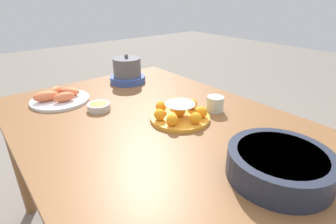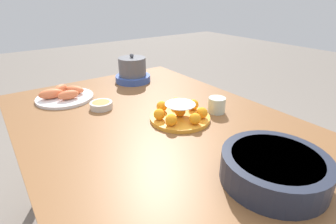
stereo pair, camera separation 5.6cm
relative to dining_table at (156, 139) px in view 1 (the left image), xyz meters
name	(u,v)px [view 1 (the left image)]	position (x,y,z in m)	size (l,w,h in m)	color
dining_table	(156,139)	(0.00, 0.00, 0.00)	(1.47, 1.04, 0.74)	brown
cake_plate	(180,113)	(0.04, 0.10, 0.11)	(0.26, 0.26, 0.08)	gold
serving_bowl	(279,164)	(0.51, 0.07, 0.13)	(0.30, 0.30, 0.08)	#232838
sauce_bowl	(99,106)	(-0.27, -0.13, 0.10)	(0.10, 0.10, 0.03)	beige
seafood_platter	(59,97)	(-0.49, -0.24, 0.10)	(0.28, 0.28, 0.06)	silver
cup_far	(215,104)	(0.08, 0.28, 0.12)	(0.08, 0.08, 0.07)	beige
warming_pot	(127,72)	(-0.54, 0.19, 0.15)	(0.21, 0.21, 0.17)	#334C99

